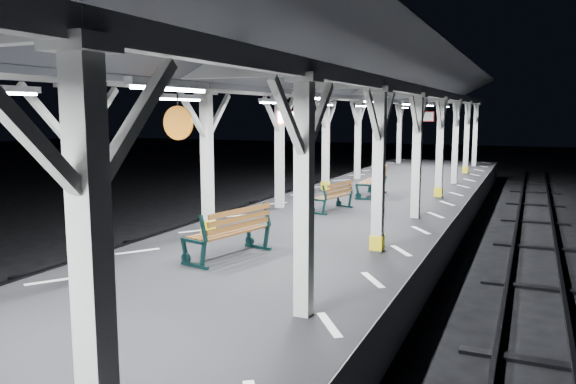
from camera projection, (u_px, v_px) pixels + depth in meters
The scene contains 10 objects.
ground at pixel (245, 316), 10.57m from camera, with size 120.00×120.00×0.00m, color black.
platform at pixel (244, 290), 10.50m from camera, with size 6.00×50.00×1.00m, color black.
hazard_stripes_left at pixel (138, 251), 11.40m from camera, with size 1.00×48.00×0.01m, color silver.
hazard_stripes_right at pixel (373, 280), 9.46m from camera, with size 1.00×48.00×0.01m, color silver.
track_left at pixel (47, 280), 12.54m from camera, with size 2.20×60.00×0.16m.
track_right at pixel (534, 358), 8.58m from camera, with size 2.20×60.00×0.16m.
canopy at pixel (242, 69), 9.91m from camera, with size 5.40×49.00×4.65m.
bench_near at pixel (232, 231), 10.81m from camera, with size 1.10×1.97×1.01m.
bench_mid at pixel (335, 196), 16.04m from camera, with size 0.86×1.63×0.84m.
bench_far at pixel (375, 181), 18.81m from camera, with size 0.78×1.89×1.01m.
Camera 1 is at (4.80, -8.96, 3.80)m, focal length 35.00 mm.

